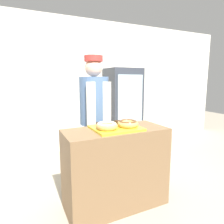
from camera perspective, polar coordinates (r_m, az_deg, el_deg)
ground_plane at (r=2.64m, az=1.03°, el=-24.80°), size 14.00×14.00×0.00m
wall_back at (r=4.20m, az=-12.13°, el=7.33°), size 8.00×0.06×2.70m
display_counter at (r=2.41m, az=1.06°, el=-15.64°), size 1.17×0.52×0.93m
serving_tray at (r=2.25m, az=1.10°, el=-4.59°), size 0.52×0.45×0.02m
donut_light_glaze at (r=2.15m, az=-1.49°, el=-3.88°), size 0.24×0.24×0.07m
donut_chocolate_glaze at (r=2.26m, az=4.55°, el=-3.22°), size 0.24×0.24×0.07m
brownie_back_left at (r=2.34m, az=-3.25°, el=-3.39°), size 0.08×0.08×0.03m
brownie_back_right at (r=2.44m, az=1.95°, el=-2.86°), size 0.08×0.08×0.03m
baker_person at (r=2.79m, az=-5.02°, el=-1.78°), size 0.40×0.40×1.79m
beverage_fridge at (r=4.29m, az=3.12°, el=0.91°), size 0.67×0.61×1.71m
chest_freezer at (r=3.87m, az=-26.73°, el=-7.38°), size 1.06×0.60×0.86m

